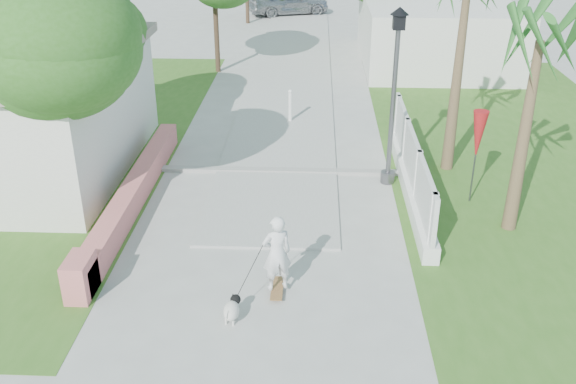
# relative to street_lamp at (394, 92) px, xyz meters

# --- Properties ---
(ground) EXTENTS (90.00, 90.00, 0.00)m
(ground) POSITION_rel_street_lamp_xyz_m (-2.90, -5.50, -2.43)
(ground) COLOR #B7B7B2
(ground) RESTS_ON ground
(path_strip) EXTENTS (3.20, 36.00, 0.06)m
(path_strip) POSITION_rel_street_lamp_xyz_m (-2.90, 14.50, -2.40)
(path_strip) COLOR #B7B7B2
(path_strip) RESTS_ON ground
(curb) EXTENTS (6.50, 0.25, 0.10)m
(curb) POSITION_rel_street_lamp_xyz_m (-2.90, 0.50, -2.38)
(curb) COLOR #999993
(curb) RESTS_ON ground
(grass_left) EXTENTS (8.00, 20.00, 0.01)m
(grass_left) POSITION_rel_street_lamp_xyz_m (-9.90, 2.50, -2.42)
(grass_left) COLOR #386720
(grass_left) RESTS_ON ground
(grass_right) EXTENTS (8.00, 20.00, 0.01)m
(grass_right) POSITION_rel_street_lamp_xyz_m (4.10, 2.50, -2.42)
(grass_right) COLOR #386720
(grass_right) RESTS_ON ground
(pink_wall) EXTENTS (0.45, 8.20, 0.80)m
(pink_wall) POSITION_rel_street_lamp_xyz_m (-6.20, -1.95, -2.11)
(pink_wall) COLOR #D56D70
(pink_wall) RESTS_ON ground
(lattice_fence) EXTENTS (0.35, 7.00, 1.50)m
(lattice_fence) POSITION_rel_street_lamp_xyz_m (0.50, -0.50, -1.88)
(lattice_fence) COLOR white
(lattice_fence) RESTS_ON ground
(building_right) EXTENTS (6.00, 8.00, 2.60)m
(building_right) POSITION_rel_street_lamp_xyz_m (3.10, 12.50, -1.13)
(building_right) COLOR silver
(building_right) RESTS_ON ground
(street_lamp) EXTENTS (0.44, 0.44, 4.44)m
(street_lamp) POSITION_rel_street_lamp_xyz_m (0.00, 0.00, 0.00)
(street_lamp) COLOR #59595E
(street_lamp) RESTS_ON ground
(bollard) EXTENTS (0.14, 0.14, 1.09)m
(bollard) POSITION_rel_street_lamp_xyz_m (-2.70, 4.50, -1.84)
(bollard) COLOR white
(bollard) RESTS_ON ground
(patio_umbrella) EXTENTS (0.36, 0.36, 2.30)m
(patio_umbrella) POSITION_rel_street_lamp_xyz_m (1.90, -1.00, -0.74)
(patio_umbrella) COLOR #59595E
(patio_umbrella) RESTS_ON ground
(tree_left_near) EXTENTS (3.60, 3.60, 5.28)m
(tree_left_near) POSITION_rel_street_lamp_xyz_m (-7.38, -2.52, 1.40)
(tree_left_near) COLOR #4C3826
(tree_left_near) RESTS_ON ground
(tree_left_mid) EXTENTS (3.20, 3.20, 4.85)m
(tree_left_mid) POSITION_rel_street_lamp_xyz_m (-8.38, 2.98, 1.07)
(tree_left_mid) COLOR #4C3826
(tree_left_mid) RESTS_ON ground
(palm_near) EXTENTS (1.80, 1.80, 4.70)m
(palm_near) POSITION_rel_street_lamp_xyz_m (2.50, -2.30, 1.53)
(palm_near) COLOR brown
(palm_near) RESTS_ON ground
(skateboarder) EXTENTS (1.07, 1.12, 1.62)m
(skateboarder) POSITION_rel_street_lamp_xyz_m (-2.79, -5.20, -1.66)
(skateboarder) COLOR olive
(skateboarder) RESTS_ON ground
(dog) EXTENTS (0.38, 0.62, 0.43)m
(dog) POSITION_rel_street_lamp_xyz_m (-3.29, -5.93, -2.19)
(dog) COLOR silver
(dog) RESTS_ON ground
(parked_car) EXTENTS (4.93, 3.22, 1.56)m
(parked_car) POSITION_rel_street_lamp_xyz_m (-3.57, 23.03, -1.64)
(parked_car) COLOR #9C9EA3
(parked_car) RESTS_ON ground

